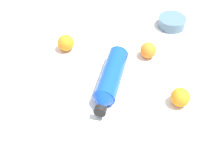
{
  "coord_description": "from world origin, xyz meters",
  "views": [
    {
      "loc": [
        -0.58,
        -0.37,
        0.76
      ],
      "look_at": [
        -0.01,
        0.05,
        0.04
      ],
      "focal_mm": 47.29,
      "sensor_mm": 36.0,
      "label": 1
    }
  ],
  "objects_px": {
    "water_bottle": "(110,79)",
    "orange_1": "(66,43)",
    "orange_0": "(148,50)",
    "ceramic_bowl": "(172,22)",
    "orange_2": "(180,97)"
  },
  "relations": [
    {
      "from": "ceramic_bowl",
      "to": "orange_0",
      "type": "bearing_deg",
      "value": -175.09
    },
    {
      "from": "orange_0",
      "to": "orange_1",
      "type": "distance_m",
      "value": 0.32
    },
    {
      "from": "orange_2",
      "to": "ceramic_bowl",
      "type": "distance_m",
      "value": 0.43
    },
    {
      "from": "orange_0",
      "to": "ceramic_bowl",
      "type": "distance_m",
      "value": 0.23
    },
    {
      "from": "ceramic_bowl",
      "to": "water_bottle",
      "type": "bearing_deg",
      "value": 179.5
    },
    {
      "from": "water_bottle",
      "to": "orange_2",
      "type": "distance_m",
      "value": 0.24
    },
    {
      "from": "water_bottle",
      "to": "orange_2",
      "type": "relative_size",
      "value": 4.47
    },
    {
      "from": "water_bottle",
      "to": "orange_1",
      "type": "relative_size",
      "value": 4.39
    },
    {
      "from": "orange_0",
      "to": "ceramic_bowl",
      "type": "relative_size",
      "value": 0.53
    },
    {
      "from": "orange_1",
      "to": "orange_2",
      "type": "xyz_separation_m",
      "value": [
        0.01,
        -0.48,
        -0.0
      ]
    },
    {
      "from": "water_bottle",
      "to": "orange_0",
      "type": "height_order",
      "value": "water_bottle"
    },
    {
      "from": "orange_0",
      "to": "orange_2",
      "type": "distance_m",
      "value": 0.24
    },
    {
      "from": "orange_2",
      "to": "ceramic_bowl",
      "type": "relative_size",
      "value": 0.54
    },
    {
      "from": "water_bottle",
      "to": "ceramic_bowl",
      "type": "relative_size",
      "value": 2.42
    },
    {
      "from": "orange_0",
      "to": "orange_1",
      "type": "xyz_separation_m",
      "value": [
        -0.15,
        0.28,
        0.0
      ]
    }
  ]
}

